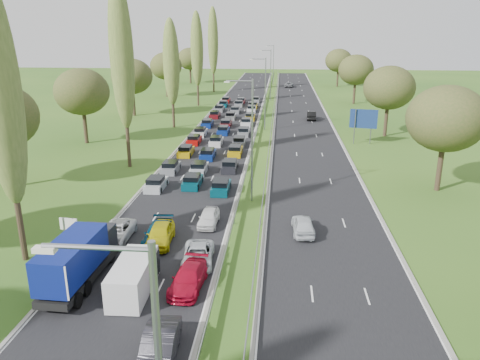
% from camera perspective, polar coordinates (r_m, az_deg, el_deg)
% --- Properties ---
extents(ground, '(260.00, 260.00, 0.00)m').
position_cam_1_polar(ground, '(82.52, 3.08, 6.39)').
color(ground, '#29531A').
rests_on(ground, ground).
extents(near_carriageway, '(10.50, 215.00, 0.04)m').
position_cam_1_polar(near_carriageway, '(85.45, -1.42, 6.80)').
color(near_carriageway, black).
rests_on(near_carriageway, ground).
extents(far_carriageway, '(10.50, 215.00, 0.04)m').
position_cam_1_polar(far_carriageway, '(85.03, 7.72, 6.59)').
color(far_carriageway, black).
rests_on(far_carriageway, ground).
extents(central_reservation, '(2.36, 215.00, 0.32)m').
position_cam_1_polar(central_reservation, '(84.87, 3.14, 7.08)').
color(central_reservation, gray).
rests_on(central_reservation, ground).
extents(lamp_columns, '(0.18, 140.18, 12.00)m').
position_cam_1_polar(lamp_columns, '(79.57, 3.10, 10.34)').
color(lamp_columns, gray).
rests_on(lamp_columns, ground).
extents(poplar_row, '(2.80, 127.80, 22.44)m').
position_cam_1_polar(poplar_row, '(71.61, -10.44, 14.39)').
color(poplar_row, '#2D2116').
rests_on(poplar_row, ground).
extents(woodland_left, '(8.00, 166.00, 11.10)m').
position_cam_1_polar(woodland_left, '(70.39, -19.81, 9.75)').
color(woodland_left, '#2D2116').
rests_on(woodland_left, ground).
extents(woodland_right, '(8.00, 153.00, 11.10)m').
position_cam_1_polar(woodland_right, '(70.12, 19.15, 9.79)').
color(woodland_right, '#2D2116').
rests_on(woodland_right, ground).
extents(traffic_queue_fill, '(9.10, 68.61, 0.80)m').
position_cam_1_polar(traffic_queue_fill, '(80.44, -1.84, 6.43)').
color(traffic_queue_fill, '#B2B7BC').
rests_on(traffic_queue_fill, ground).
extents(near_car_2, '(2.30, 4.96, 1.38)m').
position_cam_1_polar(near_car_2, '(39.33, -14.88, -6.17)').
color(near_car_2, silver).
rests_on(near_car_2, near_carriageway).
extents(near_car_7, '(2.25, 5.04, 1.44)m').
position_cam_1_polar(near_car_7, '(38.30, -9.94, -6.43)').
color(near_car_7, '#05334C').
rests_on(near_car_7, near_carriageway).
extents(near_car_8, '(2.20, 4.84, 1.61)m').
position_cam_1_polar(near_car_8, '(37.95, -9.70, -6.51)').
color(near_car_8, '#CAC10D').
rests_on(near_car_8, near_carriageway).
extents(near_car_9, '(1.96, 4.89, 1.58)m').
position_cam_1_polar(near_car_9, '(25.73, -9.82, -19.46)').
color(near_car_9, black).
rests_on(near_car_9, near_carriageway).
extents(near_car_10, '(2.57, 4.88, 1.31)m').
position_cam_1_polar(near_car_10, '(34.54, -5.15, -9.14)').
color(near_car_10, silver).
rests_on(near_car_10, near_carriageway).
extents(near_car_11, '(2.28, 4.92, 1.39)m').
position_cam_1_polar(near_car_11, '(31.61, -6.28, -11.82)').
color(near_car_11, '#A70A23').
rests_on(near_car_11, near_carriageway).
extents(near_car_12, '(1.65, 4.03, 1.37)m').
position_cam_1_polar(near_car_12, '(41.04, -3.84, -4.55)').
color(near_car_12, white).
rests_on(near_car_12, near_carriageway).
extents(far_car_0, '(1.99, 4.44, 1.48)m').
position_cam_1_polar(far_car_0, '(39.63, 7.71, -5.43)').
color(far_car_0, silver).
rests_on(far_car_0, far_carriageway).
extents(far_car_1, '(1.86, 4.86, 1.58)m').
position_cam_1_polar(far_car_1, '(90.82, 8.70, 7.78)').
color(far_car_1, black).
rests_on(far_car_1, far_carriageway).
extents(far_car_2, '(2.81, 5.53, 1.50)m').
position_cam_1_polar(far_car_2, '(143.91, 5.99, 11.51)').
color(far_car_2, slate).
rests_on(far_car_2, far_carriageway).
extents(blue_lorry, '(2.30, 8.30, 3.50)m').
position_cam_1_polar(blue_lorry, '(33.22, -19.04, -9.03)').
color(blue_lorry, black).
rests_on(blue_lorry, near_carriageway).
extents(white_van_front, '(2.04, 5.20, 2.09)m').
position_cam_1_polar(white_van_front, '(31.70, -12.91, -11.37)').
color(white_van_front, silver).
rests_on(white_van_front, near_carriageway).
extents(white_van_rear, '(2.13, 5.43, 2.18)m').
position_cam_1_polar(white_van_rear, '(31.63, -12.76, -11.33)').
color(white_van_rear, silver).
rests_on(white_van_rear, near_carriageway).
extents(info_sign, '(1.50, 0.25, 2.10)m').
position_cam_1_polar(info_sign, '(39.78, -20.13, -5.37)').
color(info_sign, gray).
rests_on(info_sign, ground).
extents(direction_sign, '(3.94, 0.91, 5.20)m').
position_cam_1_polar(direction_sign, '(72.03, 14.82, 7.04)').
color(direction_sign, gray).
rests_on(direction_sign, ground).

